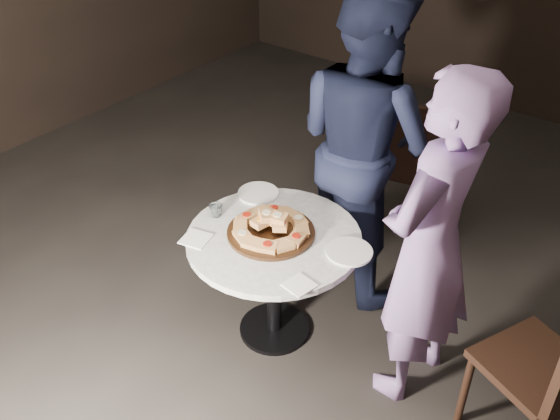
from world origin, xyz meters
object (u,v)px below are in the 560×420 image
object	(u,v)px
serving_board	(271,232)
chair_right	(558,371)
water_glass	(216,211)
table	(274,255)
focaccia_pile	(271,225)
diner_navy	(364,143)
chair_far	(406,159)
diner_teal	(429,247)

from	to	relation	value
serving_board	chair_right	world-z (taller)	chair_right
serving_board	water_glass	bearing A→B (deg)	-170.55
table	focaccia_pile	world-z (taller)	focaccia_pile
diner_navy	serving_board	bearing A→B (deg)	99.65
focaccia_pile	diner_navy	world-z (taller)	diner_navy
water_glass	chair_far	distance (m)	1.34
diner_navy	diner_teal	size ratio (longest dim) A/B	1.06
focaccia_pile	diner_teal	size ratio (longest dim) A/B	0.23
chair_far	chair_right	xyz separation A→B (m)	(1.30, -1.08, -0.05)
diner_navy	chair_right	bearing A→B (deg)	172.84
chair_far	diner_navy	bearing A→B (deg)	72.92
table	serving_board	world-z (taller)	serving_board
serving_board	chair_far	world-z (taller)	chair_far
focaccia_pile	diner_navy	xyz separation A→B (m)	(0.09, 0.71, 0.19)
focaccia_pile	chair_far	world-z (taller)	chair_far
serving_board	chair_far	xyz separation A→B (m)	(0.11, 1.21, -0.09)
serving_board	water_glass	xyz separation A→B (m)	(-0.32, -0.05, 0.02)
focaccia_pile	diner_teal	xyz separation A→B (m)	(0.76, 0.16, 0.13)
focaccia_pile	water_glass	bearing A→B (deg)	-169.76
table	diner_teal	bearing A→B (deg)	12.92
serving_board	water_glass	distance (m)	0.33
water_glass	diner_navy	world-z (taller)	diner_navy
chair_far	chair_right	distance (m)	1.69
focaccia_pile	chair_right	distance (m)	1.43
table	focaccia_pile	distance (m)	0.17
focaccia_pile	table	bearing A→B (deg)	-20.06
diner_teal	chair_far	bearing A→B (deg)	-143.96
diner_navy	water_glass	bearing A→B (deg)	78.54
table	diner_navy	size ratio (longest dim) A/B	0.59
focaccia_pile	chair_right	world-z (taller)	chair_right
table	water_glass	size ratio (longest dim) A/B	14.50
table	water_glass	bearing A→B (deg)	-171.83
table	water_glass	xyz separation A→B (m)	(-0.34, -0.05, 0.16)
table	water_glass	distance (m)	0.38
water_glass	diner_teal	distance (m)	1.12
chair_right	diner_teal	xyz separation A→B (m)	(-0.65, 0.04, 0.31)
table	chair_right	world-z (taller)	chair_right
table	chair_right	distance (m)	1.40
chair_far	diner_navy	size ratio (longest dim) A/B	0.56
diner_navy	focaccia_pile	bearing A→B (deg)	99.49
focaccia_pile	water_glass	world-z (taller)	focaccia_pile
serving_board	chair_right	bearing A→B (deg)	5.18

